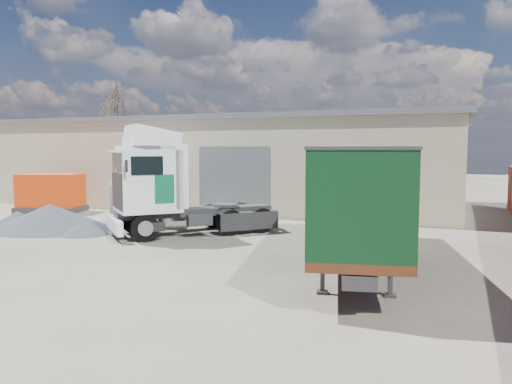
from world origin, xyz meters
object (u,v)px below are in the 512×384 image
at_px(panel_van, 144,199).
at_px(orange_skip, 51,195).
at_px(box_trailer, 353,193).
at_px(bare_tree, 108,94).
at_px(tractor_unit, 168,189).

xyz_separation_m(panel_van, orange_skip, (-6.69, 0.82, -0.14)).
bearing_deg(box_trailer, bare_tree, 129.44).
distance_m(tractor_unit, box_trailer, 8.15).
distance_m(bare_tree, orange_skip, 15.41).
bearing_deg(bare_tree, box_trailer, -37.51).
bearing_deg(panel_van, orange_skip, 149.41).
relative_size(tractor_unit, panel_van, 1.18).
xyz_separation_m(box_trailer, panel_van, (-11.15, 5.05, -1.09)).
relative_size(bare_tree, box_trailer, 0.88).
height_order(bare_tree, orange_skip, bare_tree).
xyz_separation_m(bare_tree, box_trailer, (23.77, -18.25, -5.77)).
xyz_separation_m(tractor_unit, panel_van, (-3.28, 2.99, -0.79)).
bearing_deg(box_trailer, orange_skip, 148.71).
relative_size(tractor_unit, orange_skip, 1.69).
height_order(panel_van, orange_skip, orange_skip).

